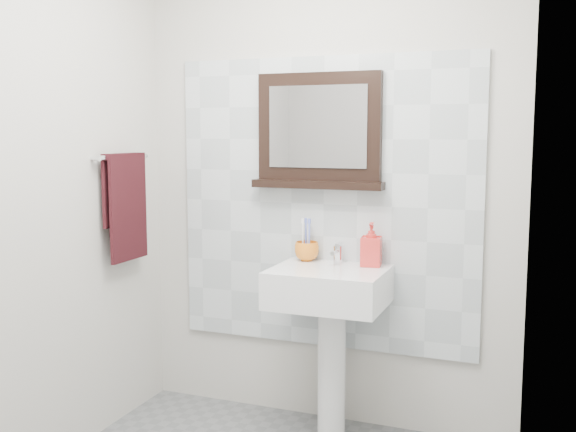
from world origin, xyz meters
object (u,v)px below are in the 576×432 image
Objects in this scene: pedestal_sink at (329,305)px; soap_dispenser at (371,244)px; toothbrush_cup at (307,251)px; framed_mirror at (319,134)px; hand_towel at (125,198)px.

soap_dispenser is at bearing 36.67° from pedestal_sink.
soap_dispenser reaches higher than toothbrush_cup.
soap_dispenser is (0.17, 0.13, 0.29)m from pedestal_sink.
framed_mirror is at bearing 162.02° from soap_dispenser.
pedestal_sink is 7.66× the size of toothbrush_cup.
pedestal_sink is at bearing 9.82° from hand_towel.
hand_towel is (-1.22, -0.31, 0.21)m from soap_dispenser.
hand_towel reaches higher than soap_dispenser.
toothbrush_cup is 0.23× the size of hand_towel.
toothbrush_cup is at bearing -139.30° from framed_mirror.
toothbrush_cup is 0.97m from hand_towel.
toothbrush_cup is at bearing 170.40° from soap_dispenser.
hand_towel reaches higher than toothbrush_cup.
toothbrush_cup is at bearing 20.46° from hand_towel.
pedestal_sink is 4.43× the size of soap_dispenser.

